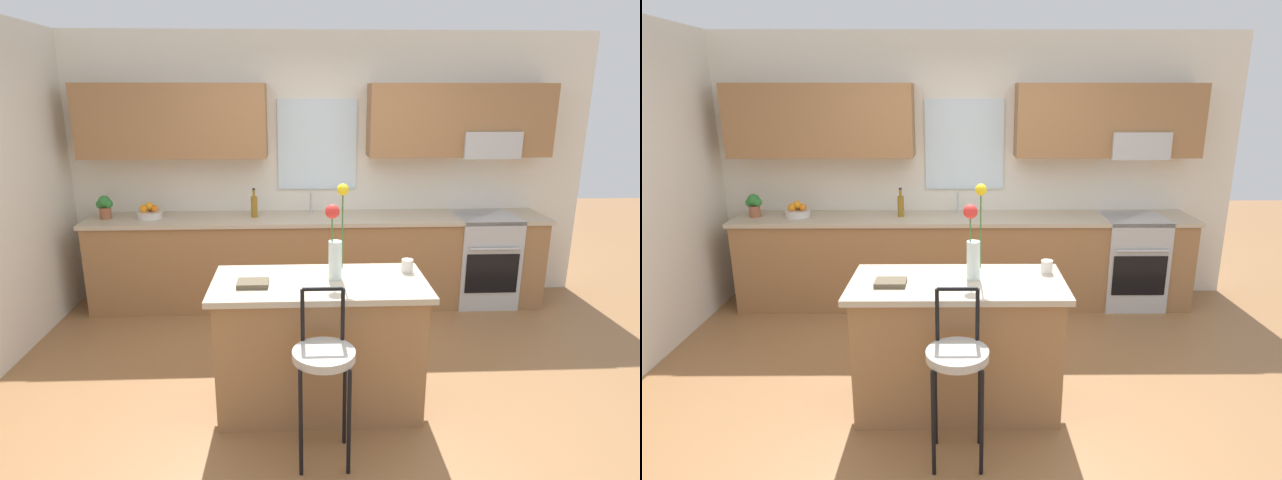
# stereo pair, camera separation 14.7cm
# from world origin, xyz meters

# --- Properties ---
(ground_plane) EXTENTS (14.00, 14.00, 0.00)m
(ground_plane) POSITION_xyz_m (0.00, 0.00, 0.00)
(ground_plane) COLOR olive
(back_wall_assembly) EXTENTS (5.60, 0.50, 2.70)m
(back_wall_assembly) POSITION_xyz_m (0.03, 1.98, 1.51)
(back_wall_assembly) COLOR silver
(back_wall_assembly) RESTS_ON ground
(counter_run) EXTENTS (4.56, 0.64, 0.92)m
(counter_run) POSITION_xyz_m (-0.00, 1.70, 0.47)
(counter_run) COLOR #996B42
(counter_run) RESTS_ON ground
(sink_faucet) EXTENTS (0.02, 0.13, 0.23)m
(sink_faucet) POSITION_xyz_m (-0.07, 1.84, 1.06)
(sink_faucet) COLOR #B7BABC
(sink_faucet) RESTS_ON counter_run
(oven_range) EXTENTS (0.60, 0.64, 0.92)m
(oven_range) POSITION_xyz_m (1.69, 1.68, 0.46)
(oven_range) COLOR #B7BABC
(oven_range) RESTS_ON ground
(kitchen_island) EXTENTS (1.41, 0.69, 0.92)m
(kitchen_island) POSITION_xyz_m (-0.07, -0.15, 0.46)
(kitchen_island) COLOR #996B42
(kitchen_island) RESTS_ON ground
(bar_stool_near) EXTENTS (0.36, 0.36, 1.04)m
(bar_stool_near) POSITION_xyz_m (-0.07, -0.71, 0.64)
(bar_stool_near) COLOR black
(bar_stool_near) RESTS_ON ground
(flower_vase) EXTENTS (0.15, 0.09, 0.64)m
(flower_vase) POSITION_xyz_m (0.04, -0.12, 1.19)
(flower_vase) COLOR silver
(flower_vase) RESTS_ON kitchen_island
(mug_ceramic) EXTENTS (0.08, 0.08, 0.09)m
(mug_ceramic) POSITION_xyz_m (0.54, 0.00, 0.97)
(mug_ceramic) COLOR silver
(mug_ceramic) RESTS_ON kitchen_island
(cookbook) EXTENTS (0.20, 0.15, 0.03)m
(cookbook) POSITION_xyz_m (-0.50, -0.22, 0.94)
(cookbook) COLOR brown
(cookbook) RESTS_ON kitchen_island
(fruit_bowl_oranges) EXTENTS (0.24, 0.24, 0.16)m
(fruit_bowl_oranges) POSITION_xyz_m (-1.67, 1.70, 0.97)
(fruit_bowl_oranges) COLOR silver
(fruit_bowl_oranges) RESTS_ON counter_run
(bottle_olive_oil) EXTENTS (0.06, 0.06, 0.29)m
(bottle_olive_oil) POSITION_xyz_m (-0.64, 1.70, 1.03)
(bottle_olive_oil) COLOR olive
(bottle_olive_oil) RESTS_ON counter_run
(potted_plant_small) EXTENTS (0.17, 0.12, 0.23)m
(potted_plant_small) POSITION_xyz_m (-2.09, 1.70, 1.05)
(potted_plant_small) COLOR #9E5B3D
(potted_plant_small) RESTS_ON counter_run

